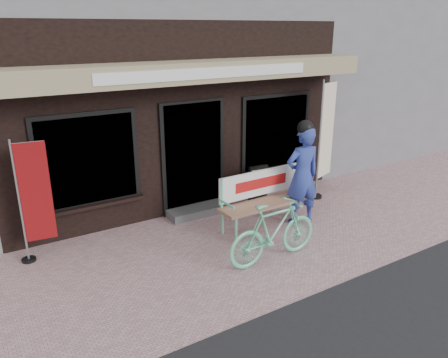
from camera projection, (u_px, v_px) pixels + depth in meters
ground at (251, 250)px, 7.20m from camera, size 70.00×70.00×0.00m
storefront at (132, 49)px, 10.20m from camera, size 7.00×6.77×6.00m
neighbor_right_near at (364, 48)px, 14.92m from camera, size 10.00×7.00×5.60m
bench at (265, 194)px, 7.92m from camera, size 1.91×0.53×1.03m
person at (302, 174)px, 7.93m from camera, size 0.72×0.53×1.95m
bicycle at (274, 231)px, 6.73m from camera, size 1.65×0.48×0.99m
nobori_red at (34, 199)px, 6.60m from camera, size 0.58×0.24×1.97m
nobori_cream at (325, 137)px, 9.18m from camera, size 0.74×0.39×2.50m
menu_stand at (258, 185)px, 8.94m from camera, size 0.42×0.13×0.83m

